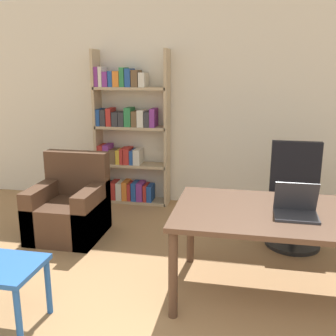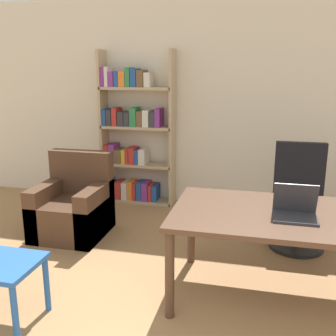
{
  "view_description": "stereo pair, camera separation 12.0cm",
  "coord_description": "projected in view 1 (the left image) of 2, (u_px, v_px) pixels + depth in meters",
  "views": [
    {
      "loc": [
        0.2,
        -0.67,
        1.79
      ],
      "look_at": [
        -0.44,
        2.51,
        0.98
      ],
      "focal_mm": 42.0,
      "sensor_mm": 36.0,
      "label": 1
    },
    {
      "loc": [
        0.32,
        -0.64,
        1.79
      ],
      "look_at": [
        -0.44,
        2.51,
        0.98
      ],
      "focal_mm": 42.0,
      "sensor_mm": 36.0,
      "label": 2
    }
  ],
  "objects": [
    {
      "name": "wall_back",
      "position": [
        232.0,
        104.0,
        5.09
      ],
      "size": [
        8.0,
        0.06,
        2.7
      ],
      "color": "beige",
      "rests_on": "ground_plane"
    },
    {
      "name": "laptop",
      "position": [
        296.0,
        209.0,
        2.93
      ],
      "size": [
        0.32,
        0.25,
        0.25
      ],
      "color": "#2D2D33",
      "rests_on": "desk"
    },
    {
      "name": "armchair",
      "position": [
        70.0,
        210.0,
        4.32
      ],
      "size": [
        0.73,
        0.74,
        0.9
      ],
      "color": "#472D1E",
      "rests_on": "ground_plane"
    },
    {
      "name": "office_chair",
      "position": [
        295.0,
        200.0,
        4.09
      ],
      "size": [
        0.56,
        0.56,
        1.06
      ],
      "color": "black",
      "rests_on": "ground_plane"
    },
    {
      "name": "bookshelf",
      "position": [
        127.0,
        138.0,
        5.28
      ],
      "size": [
        1.0,
        0.28,
        2.05
      ],
      "color": "tan",
      "rests_on": "ground_plane"
    },
    {
      "name": "desk",
      "position": [
        295.0,
        221.0,
        3.03
      ],
      "size": [
        1.88,
        1.01,
        0.73
      ],
      "color": "#4C3323",
      "rests_on": "ground_plane"
    }
  ]
}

